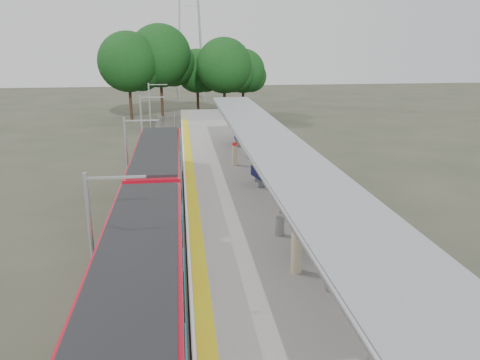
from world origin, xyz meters
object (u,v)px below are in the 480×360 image
at_px(litter_bin, 280,226).
at_px(train, 153,212).
at_px(bench_far, 238,139).
at_px(info_pillar_far, 235,155).
at_px(bench_near, 309,242).
at_px(info_pillar_near, 297,252).
at_px(bench_mid, 258,176).

bearing_deg(litter_bin, train, 170.36).
bearing_deg(bench_far, info_pillar_far, -103.18).
xyz_separation_m(train, bench_near, (6.57, -3.13, -0.48)).
distance_m(bench_near, info_pillar_near, 1.71).
height_order(info_pillar_near, info_pillar_far, info_pillar_near).
distance_m(bench_far, litter_bin, 19.68).
bearing_deg(info_pillar_near, info_pillar_far, 104.65).
xyz_separation_m(bench_near, bench_mid, (-0.46, 10.19, -0.00)).
xyz_separation_m(bench_near, litter_bin, (-0.80, 2.15, -0.13)).
height_order(bench_far, litter_bin, bench_far).
bearing_deg(litter_bin, bench_near, -69.72).
relative_size(bench_near, info_pillar_near, 0.83).
height_order(train, litter_bin, train).
bearing_deg(train, bench_near, -25.50).
bearing_deg(bench_mid, litter_bin, -107.26).
bearing_deg(info_pillar_far, litter_bin, -73.78).
relative_size(bench_mid, info_pillar_far, 0.98).
height_order(bench_near, bench_mid, bench_near).
bearing_deg(bench_near, info_pillar_far, 89.48).
distance_m(train, bench_mid, 9.34).
bearing_deg(info_pillar_far, bench_near, -71.13).
relative_size(info_pillar_near, litter_bin, 2.20).
xyz_separation_m(bench_mid, bench_far, (0.16, 11.63, 0.01)).
bearing_deg(bench_near, litter_bin, 104.70).
relative_size(bench_mid, bench_far, 1.00).
xyz_separation_m(bench_far, litter_bin, (-0.49, -19.67, -0.14)).
bearing_deg(bench_near, info_pillar_near, -127.91).
relative_size(bench_near, litter_bin, 1.84).
height_order(bench_mid, bench_far, bench_far).
bearing_deg(info_pillar_near, bench_near, 70.80).
bearing_deg(bench_mid, info_pillar_far, 85.15).
height_order(bench_mid, litter_bin, bench_mid).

